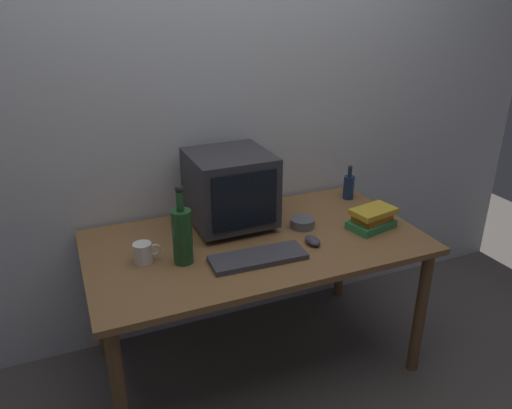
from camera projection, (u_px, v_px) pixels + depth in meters
name	position (u px, v px, depth m)	size (l,w,h in m)	color
ground_plane	(256.00, 360.00, 2.58)	(6.00, 6.00, 0.00)	#56514C
back_wall	(219.00, 105.00, 2.49)	(4.00, 0.08, 2.50)	silver
desk	(256.00, 254.00, 2.33)	(1.56, 0.85, 0.71)	olive
crt_monitor	(230.00, 189.00, 2.37)	(0.39, 0.39, 0.37)	#333338
keyboard	(258.00, 258.00, 2.12)	(0.42, 0.15, 0.02)	#3F3F47
computer_mouse	(312.00, 241.00, 2.25)	(0.06, 0.10, 0.04)	#3F3F47
bottle_tall	(182.00, 234.00, 2.06)	(0.09, 0.09, 0.35)	#1E4C23
bottle_short	(349.00, 186.00, 2.73)	(0.06, 0.06, 0.20)	navy
book_stack	(372.00, 219.00, 2.40)	(0.25, 0.19, 0.10)	#33894C
mug	(144.00, 253.00, 2.09)	(0.12, 0.08, 0.09)	white
cd_spindle	(302.00, 223.00, 2.42)	(0.12, 0.12, 0.04)	#595B66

